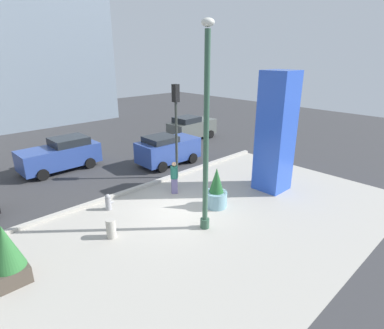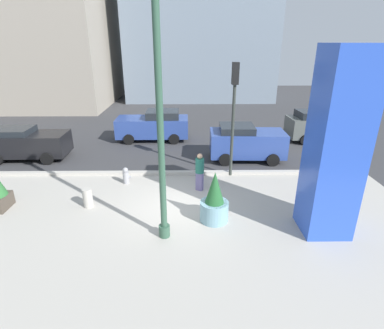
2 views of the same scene
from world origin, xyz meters
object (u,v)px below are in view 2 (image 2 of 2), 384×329
Objects in this scene: lamp_post at (160,124)px; pedestrian_crossing at (200,170)px; car_passing_lane at (154,125)px; traffic_light_far_side at (234,103)px; concrete_bollard at (88,198)px; car_intersection at (27,143)px; fire_hydrant at (126,176)px; art_pillar_blue at (336,147)px; car_curb_west at (319,126)px; potted_plant_by_pillar at (214,202)px; car_far_lane at (246,142)px.

lamp_post reaches higher than pedestrian_crossing.
traffic_light_far_side is at bearing -53.73° from car_passing_lane.
car_intersection is (-4.74, 5.23, 0.50)m from concrete_bollard.
car_passing_lane is at bearing 84.75° from fire_hydrant.
fire_hydrant is 0.17× the size of car_passing_lane.
car_intersection is at bearing 137.33° from lamp_post.
traffic_light_far_side is at bearing 10.04° from fire_hydrant.
pedestrian_crossing is at bearing 17.55° from concrete_bollard.
car_curb_west is (3.78, 9.90, -1.98)m from art_pillar_blue.
car_passing_lane is (-4.15, 5.65, -2.46)m from traffic_light_far_side.
lamp_post is 1.84× the size of car_curb_west.
car_curb_west is 10.42m from car_passing_lane.
potted_plant_by_pillar is 0.41× the size of car_passing_lane.
concrete_bollard is 14.66m from car_curb_west.
potted_plant_by_pillar reaches higher than fire_hydrant.
pedestrian_crossing is (1.25, 3.30, -2.82)m from lamp_post.
concrete_bollard is at bearing -143.99° from car_far_lane.
traffic_light_far_side is at bearing 26.65° from concrete_bollard.
art_pillar_blue is 7.02m from car_far_lane.
art_pillar_blue is at bearing -36.47° from pedestrian_crossing.
car_intersection is at bearing 152.35° from art_pillar_blue.
car_passing_lane reaches higher than car_far_lane.
fire_hydrant is 1.00× the size of concrete_bollard.
potted_plant_by_pillar is 2.47× the size of concrete_bollard.
car_passing_lane is at bearing 107.74° from potted_plant_by_pillar.
potted_plant_by_pillar is at bearing -109.66° from car_far_lane.
car_far_lane is 2.38× the size of pedestrian_crossing.
potted_plant_by_pillar reaches higher than concrete_bollard.
potted_plant_by_pillar is at bearing -12.18° from concrete_bollard.
car_far_lane is at bearing 62.93° from traffic_light_far_side.
fire_hydrant is at bearing 116.29° from lamp_post.
concrete_bollard is (-8.28, 1.60, -2.55)m from art_pillar_blue.
lamp_post is at bearing -131.37° from car_curb_west.
car_intersection reaches higher than concrete_bollard.
lamp_post is 1.50× the size of traffic_light_far_side.
car_intersection is (-6.39, -3.34, -0.06)m from car_passing_lane.
lamp_post is 8.39m from car_far_lane.
potted_plant_by_pillar is 2.47× the size of fire_hydrant.
car_curb_west is at bearing 29.52° from fire_hydrant.
concrete_bollard is 4.53m from pedestrian_crossing.
art_pillar_blue reaches higher than car_far_lane.
car_passing_lane is at bearing 79.10° from concrete_bollard.
lamp_post reaches higher than potted_plant_by_pillar.
pedestrian_crossing is at bearing -125.32° from car_far_lane.
art_pillar_blue is at bearing -10.92° from concrete_bollard.
potted_plant_by_pillar reaches higher than pedestrian_crossing.
potted_plant_by_pillar is at bearing -40.13° from fire_hydrant.
concrete_bollard is 0.46× the size of pedestrian_crossing.
potted_plant_by_pillar is at bearing -72.26° from car_passing_lane.
car_far_lane reaches higher than fire_hydrant.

